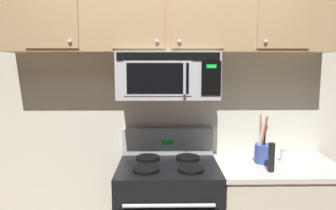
# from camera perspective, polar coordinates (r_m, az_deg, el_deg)

# --- Properties ---
(back_wall) EXTENTS (5.20, 0.10, 2.70)m
(back_wall) POSITION_cam_1_polar(r_m,az_deg,el_deg) (2.70, -0.11, 0.83)
(back_wall) COLOR silver
(back_wall) RESTS_ON ground_plane
(over_range_microwave) EXTENTS (0.76, 0.43, 0.35)m
(over_range_microwave) POSITION_cam_1_polar(r_m,az_deg,el_deg) (2.43, -0.03, 5.42)
(over_range_microwave) COLOR #B7BABF
(upper_cabinets) EXTENTS (2.50, 0.36, 0.55)m
(upper_cabinets) POSITION_cam_1_polar(r_m,az_deg,el_deg) (2.49, -0.03, 15.85)
(upper_cabinets) COLOR tan
(utensil_crock_blue) EXTENTS (0.14, 0.14, 0.38)m
(utensil_crock_blue) POSITION_cam_1_polar(r_m,az_deg,el_deg) (2.57, 16.90, -8.09)
(utensil_crock_blue) COLOR #384C9E
(utensil_crock_blue) RESTS_ON counter_segment
(salt_shaker) EXTENTS (0.05, 0.05, 0.10)m
(salt_shaker) POSITION_cam_1_polar(r_m,az_deg,el_deg) (2.65, 20.14, -8.57)
(salt_shaker) COLOR white
(salt_shaker) RESTS_ON counter_segment
(pepper_mill) EXTENTS (0.04, 0.04, 0.21)m
(pepper_mill) POSITION_cam_1_polar(r_m,az_deg,el_deg) (2.38, 18.23, -8.99)
(pepper_mill) COLOR black
(pepper_mill) RESTS_ON counter_segment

